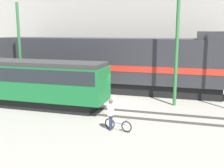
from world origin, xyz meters
TOP-DOWN VIEW (x-y plane):
  - ground_plane at (0.00, 0.00)m, footprint 120.00×120.00m
  - track_near at (0.00, -1.85)m, footprint 60.00×1.51m
  - track_far at (0.00, 4.71)m, footprint 60.00×1.51m
  - building_backdrop at (0.00, 12.16)m, footprint 47.16×6.00m
  - freight_locomotive at (-1.70, 4.71)m, footprint 20.82×3.04m
  - streetcar at (-6.27, -1.85)m, footprint 12.43×2.54m
  - bicycle at (1.64, -4.80)m, footprint 1.64×0.55m
  - person at (1.25, -4.85)m, footprint 0.29×0.40m
  - utility_pole_left at (-8.65, 1.43)m, footprint 0.23×0.23m
  - utility_pole_center at (4.23, 1.43)m, footprint 0.24×0.24m

SIDE VIEW (x-z plane):
  - ground_plane at x=0.00m, z-range 0.00..0.00m
  - track_near at x=0.00m, z-range 0.00..0.14m
  - track_far at x=0.00m, z-range 0.00..0.14m
  - bicycle at x=1.64m, z-range -0.03..0.66m
  - person at x=1.25m, z-range 0.20..1.96m
  - streetcar at x=-6.27m, z-range 0.24..3.58m
  - freight_locomotive at x=-1.70m, z-range -0.18..5.16m
  - utility_pole_left at x=-8.65m, z-range 0.00..7.67m
  - utility_pole_center at x=4.23m, z-range 0.00..9.72m
  - building_backdrop at x=0.00m, z-range 0.00..15.75m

